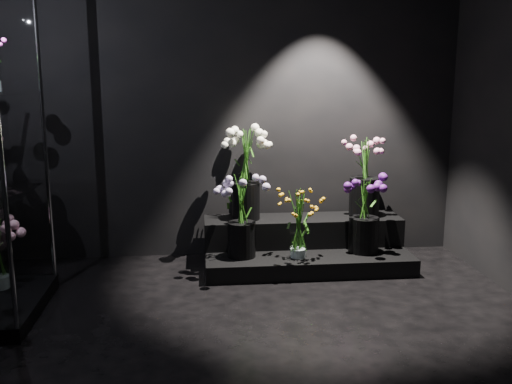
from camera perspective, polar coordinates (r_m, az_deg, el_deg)
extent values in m
plane|color=black|center=(3.40, -0.14, -16.39)|extent=(4.00, 4.00, 0.00)
plane|color=black|center=(5.00, -2.46, 9.37)|extent=(4.00, 0.00, 4.00)
plane|color=black|center=(1.05, 10.74, 0.60)|extent=(4.00, 0.00, 4.00)
cube|color=black|center=(4.89, 5.04, -6.60)|extent=(1.71, 0.76, 0.14)
cube|color=black|center=(5.01, 4.67, -3.86)|extent=(1.71, 0.38, 0.24)
cylinder|color=white|center=(4.64, 4.23, -5.30)|extent=(0.14, 0.14, 0.21)
cylinder|color=black|center=(4.64, -1.44, -4.77)|extent=(0.23, 0.23, 0.29)
cylinder|color=black|center=(4.85, 10.71, -4.22)|extent=(0.25, 0.25, 0.29)
cylinder|color=black|center=(4.88, -1.01, -0.90)|extent=(0.24, 0.24, 0.32)
cylinder|color=black|center=(5.07, 10.77, -0.48)|extent=(0.26, 0.26, 0.34)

